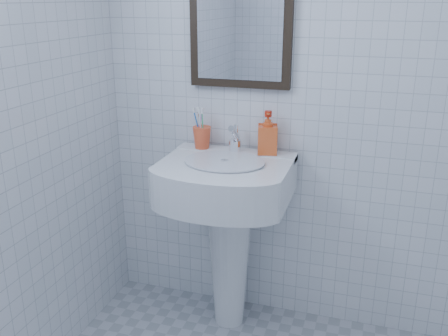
% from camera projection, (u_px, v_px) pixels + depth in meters
% --- Properties ---
extents(wall_back, '(2.20, 0.02, 2.50)m').
position_uv_depth(wall_back, '(321.00, 89.00, 2.36)').
color(wall_back, silver).
rests_on(wall_back, ground).
extents(washbasin, '(0.61, 0.45, 0.94)m').
position_uv_depth(washbasin, '(228.00, 216.00, 2.48)').
color(washbasin, silver).
rests_on(washbasin, ground).
extents(faucet, '(0.06, 0.13, 0.15)m').
position_uv_depth(faucet, '(235.00, 141.00, 2.47)').
color(faucet, silver).
rests_on(faucet, washbasin).
extents(toothbrush_cup, '(0.12, 0.12, 0.11)m').
position_uv_depth(toothbrush_cup, '(202.00, 137.00, 2.53)').
color(toothbrush_cup, '#E64F2A').
rests_on(toothbrush_cup, washbasin).
extents(soap_dispenser, '(0.11, 0.12, 0.21)m').
position_uv_depth(soap_dispenser, '(268.00, 133.00, 2.43)').
color(soap_dispenser, red).
rests_on(soap_dispenser, washbasin).
extents(wall_mirror, '(0.50, 0.04, 0.62)m').
position_uv_depth(wall_mirror, '(240.00, 22.00, 2.36)').
color(wall_mirror, black).
rests_on(wall_mirror, wall_back).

